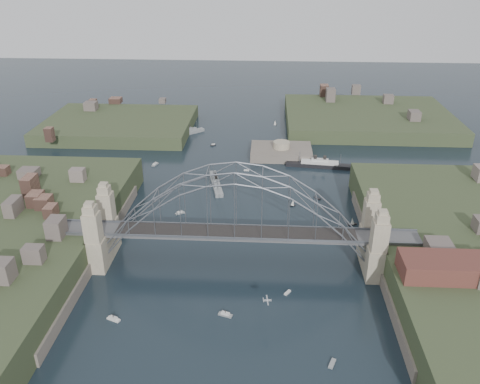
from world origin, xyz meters
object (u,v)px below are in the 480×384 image
Objects in this scene: fort_island at (281,157)px; bridge at (235,217)px; naval_cruiser_far at (187,133)px; ocean_liner at (320,165)px; naval_cruiser_near at (216,183)px; wharf_shed at (451,268)px.

bridge is at bearing -99.73° from fort_island.
fort_island is at bearing -29.59° from naval_cruiser_far.
naval_cruiser_near is at bearing -153.61° from ocean_liner.
ocean_liner is (50.98, -31.40, 0.06)m from naval_cruiser_far.
wharf_shed is 1.09× the size of naval_cruiser_near.
wharf_shed is 1.54× the size of naval_cruiser_far.
bridge reaches higher than ocean_liner.
naval_cruiser_far is at bearing 148.37° from ocean_liner.
fort_island is 0.94× the size of ocean_liner.
naval_cruiser_far is (-25.91, 91.52, -11.51)m from bridge.
bridge reaches higher than fort_island.
wharf_shed is at bearing -17.65° from bridge.
wharf_shed reaches higher than fort_island.
bridge is 45.55m from naval_cruiser_near.
wharf_shed is 126.91m from naval_cruiser_far.
wharf_shed reaches higher than naval_cruiser_far.
bridge is 4.20× the size of wharf_shed.
wharf_shed is (44.00, -14.00, -2.32)m from bridge.
bridge is at bearing -77.93° from naval_cruiser_near.
naval_cruiser_near is at bearing -70.98° from naval_cruiser_far.
fort_island is at bearing 51.73° from naval_cruiser_near.
naval_cruiser_far is at bearing 123.52° from wharf_shed.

